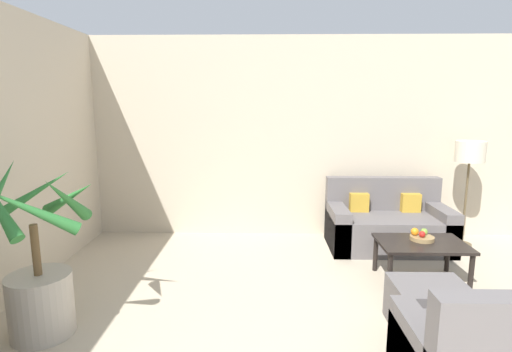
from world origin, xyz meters
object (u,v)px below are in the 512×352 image
sofa_loveseat (387,225)px  apple_green (424,232)px  potted_palm (39,278)px  coffee_table (422,247)px  floor_lamp (470,157)px  ottoman (429,307)px  fruit_bowl (422,238)px  orange_fruit (415,232)px  apple_red (422,234)px

sofa_loveseat → apple_green: sofa_loveseat is taller
potted_palm → coffee_table: 3.53m
potted_palm → floor_lamp: size_ratio=1.05×
potted_palm → sofa_loveseat: size_ratio=0.96×
sofa_loveseat → floor_lamp: bearing=4.8°
floor_lamp → ottoman: size_ratio=2.31×
sofa_loveseat → coffee_table: size_ratio=1.70×
potted_palm → coffee_table: potted_palm is taller
fruit_bowl → ottoman: size_ratio=0.41×
floor_lamp → orange_fruit: 1.55m
floor_lamp → ottoman: bearing=-121.8°
fruit_bowl → coffee_table: bearing=-109.9°
floor_lamp → fruit_bowl: (-0.93, -1.02, -0.72)m
sofa_loveseat → coffee_table: (0.05, -0.99, 0.07)m
sofa_loveseat → ottoman: size_ratio=2.52×
sofa_loveseat → apple_red: 0.99m
ottoman → floor_lamp: bearing=58.2°
coffee_table → orange_fruit: size_ratio=11.08×
apple_green → ottoman: apple_green is taller
coffee_table → ottoman: size_ratio=1.48×
potted_palm → ottoman: potted_palm is taller
floor_lamp → fruit_bowl: floor_lamp is taller
apple_green → fruit_bowl: bearing=-128.5°
floor_lamp → fruit_bowl: size_ratio=5.62×
fruit_bowl → apple_green: (0.04, 0.04, 0.06)m
apple_red → orange_fruit: 0.08m
fruit_bowl → apple_red: bearing=-114.7°
sofa_loveseat → fruit_bowl: bearing=-85.7°
floor_lamp → orange_fruit: size_ratio=17.21×
apple_red → apple_green: 0.09m
apple_red → ottoman: bearing=-107.0°
apple_red → sofa_loveseat: bearing=93.4°
potted_palm → floor_lamp: bearing=26.1°
potted_palm → apple_green: potted_palm is taller
potted_palm → apple_green: bearing=18.5°
sofa_loveseat → apple_red: sofa_loveseat is taller
apple_green → orange_fruit: orange_fruit is taller
apple_green → sofa_loveseat: bearing=96.8°
apple_green → potted_palm: bearing=-161.5°
sofa_loveseat → fruit_bowl: (0.07, -0.93, 0.15)m
orange_fruit → ottoman: (-0.23, -1.00, -0.31)m
potted_palm → coffee_table: size_ratio=1.63×
potted_palm → ottoman: (3.09, 0.14, -0.28)m
fruit_bowl → ottoman: 1.04m
apple_green → ottoman: (-0.34, -1.01, -0.30)m
apple_red → apple_green: (0.05, 0.07, 0.00)m
apple_red → orange_fruit: size_ratio=0.83×
fruit_bowl → apple_green: 0.08m
potted_palm → apple_red: 3.54m
fruit_bowl → apple_green: bearing=51.5°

